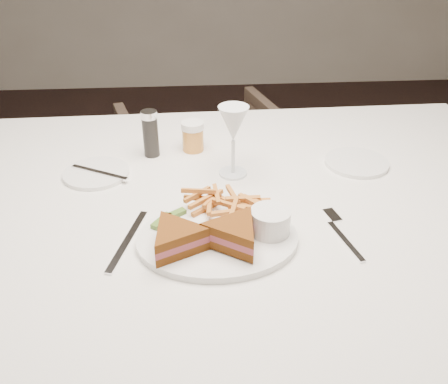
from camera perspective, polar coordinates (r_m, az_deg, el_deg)
name	(u,v)px	position (r m, az deg, el deg)	size (l,w,h in m)	color
ground	(108,318)	(1.94, -13.14, -13.83)	(5.00, 5.00, 0.00)	black
table	(223,319)	(1.36, -0.15, -14.30)	(1.56, 1.04, 0.75)	silver
chair_far	(209,176)	(2.07, -1.73, 1.84)	(0.64, 0.60, 0.66)	#46362B
table_setting	(219,199)	(1.06, -0.60, -0.75)	(0.81, 0.62, 0.18)	white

